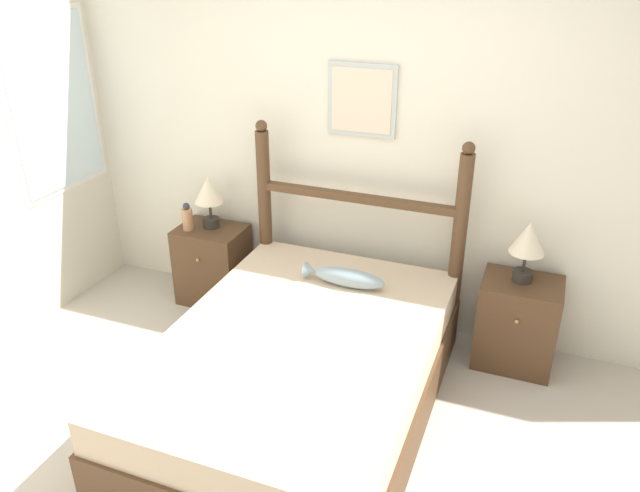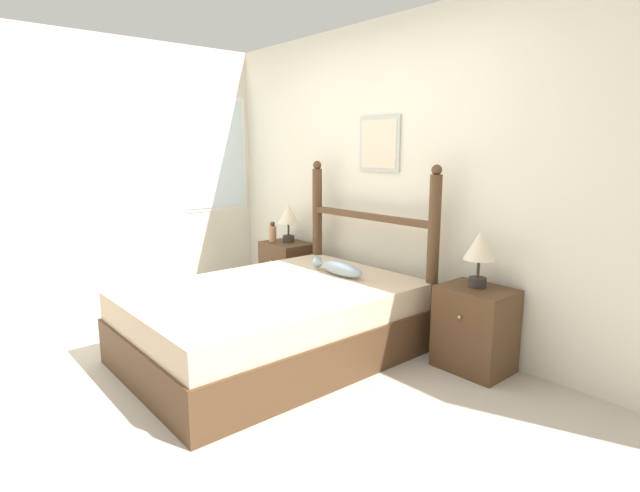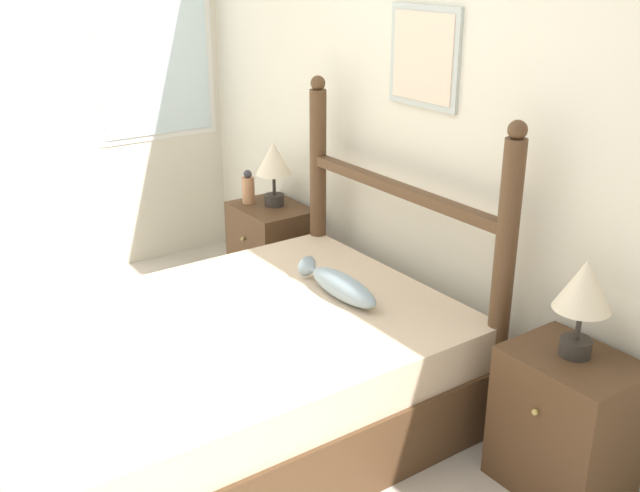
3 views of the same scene
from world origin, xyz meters
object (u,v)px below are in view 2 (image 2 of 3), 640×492
Objects in this scene: bed at (274,322)px; table_lamp_left at (288,216)px; nightstand_right at (475,329)px; fish_pillow at (339,268)px; table_lamp_right at (479,249)px; bottle at (273,233)px; nightstand_left at (287,271)px.

bed is 1.57m from table_lamp_left.
nightstand_right is 2.25m from table_lamp_left.
table_lamp_left is at bearing 162.45° from fish_pillow.
bed is 3.95× the size of fish_pillow.
table_lamp_left is at bearing 179.62° from table_lamp_right.
table_lamp_right is at bearing 18.85° from fish_pillow.
bed is 9.98× the size of bottle.
bed is at bearing -40.44° from nightstand_left.
nightstand_left reaches higher than bed.
nightstand_right is at bearing 17.79° from fish_pillow.
fish_pillow is (-1.03, -0.33, 0.29)m from nightstand_right.
fish_pillow reaches higher than nightstand_right.
table_lamp_right reaches higher than bottle.
bottle reaches higher than nightstand_left.
table_lamp_left is at bearing 179.19° from nightstand_right.
nightstand_left is (-1.09, 0.93, 0.03)m from bed.
bottle is at bearing -141.61° from table_lamp_left.
table_lamp_left reaches higher than fish_pillow.
nightstand_left is 1.52× the size of table_lamp_right.
bed is at bearing -139.56° from nightstand_right.
fish_pillow is (-1.02, -0.35, -0.26)m from table_lamp_right.
table_lamp_right is at bearing 2.21° from bottle.
table_lamp_right is at bearing -0.38° from table_lamp_left.
bottle is at bearing -178.22° from nightstand_right.
table_lamp_left is at bearing 138.74° from bed.
nightstand_right is 1.13× the size of fish_pillow.
bottle reaches higher than fish_pillow.
fish_pillow is at bearing -17.55° from table_lamp_left.
table_lamp_left is 1.23m from fish_pillow.
table_lamp_left is 0.74× the size of fish_pillow.
nightstand_right is 1.52× the size of table_lamp_left.
table_lamp_left is (-2.18, 0.03, 0.56)m from nightstand_right.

